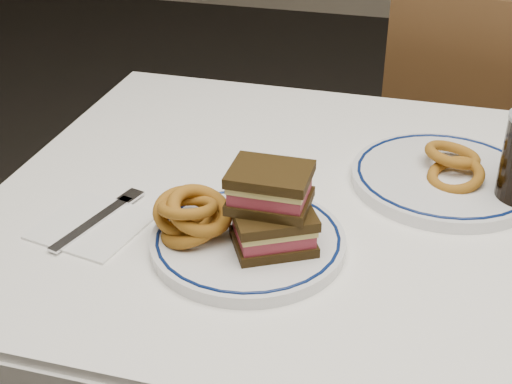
% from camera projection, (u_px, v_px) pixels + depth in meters
% --- Properties ---
extents(dining_table, '(1.27, 0.87, 0.75)m').
position_uv_depth(dining_table, '(395.00, 267.00, 1.13)').
color(dining_table, white).
rests_on(dining_table, floor).
extents(chair_far, '(0.47, 0.47, 0.90)m').
position_uv_depth(chair_far, '(468.00, 144.00, 1.85)').
color(chair_far, '#4E3719').
rests_on(chair_far, floor).
extents(main_plate, '(0.27, 0.27, 0.02)m').
position_uv_depth(main_plate, '(248.00, 241.00, 0.99)').
color(main_plate, white).
rests_on(main_plate, dining_table).
extents(reuben_sandwich, '(0.13, 0.12, 0.11)m').
position_uv_depth(reuben_sandwich, '(272.00, 208.00, 0.94)').
color(reuben_sandwich, black).
rests_on(reuben_sandwich, main_plate).
extents(onion_rings_main, '(0.12, 0.12, 0.08)m').
position_uv_depth(onion_rings_main, '(192.00, 214.00, 0.98)').
color(onion_rings_main, brown).
rests_on(onion_rings_main, main_plate).
extents(ketchup_ramekin, '(0.06, 0.06, 0.03)m').
position_uv_depth(ketchup_ramekin, '(249.00, 200.00, 1.03)').
color(ketchup_ramekin, white).
rests_on(ketchup_ramekin, main_plate).
extents(far_plate, '(0.29, 0.29, 0.02)m').
position_uv_depth(far_plate, '(444.00, 177.00, 1.14)').
color(far_plate, white).
rests_on(far_plate, dining_table).
extents(onion_rings_far, '(0.10, 0.14, 0.06)m').
position_uv_depth(onion_rings_far, '(454.00, 165.00, 1.13)').
color(onion_rings_far, brown).
rests_on(onion_rings_far, far_plate).
extents(napkin_fork, '(0.17, 0.19, 0.01)m').
position_uv_depth(napkin_fork, '(94.00, 224.00, 1.04)').
color(napkin_fork, white).
rests_on(napkin_fork, dining_table).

